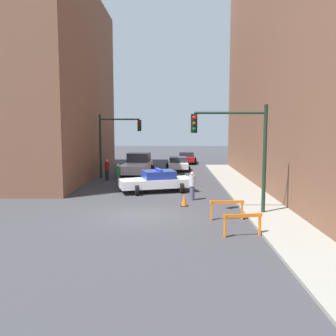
% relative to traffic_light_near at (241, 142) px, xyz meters
% --- Properties ---
extents(ground_plane, '(120.00, 120.00, 0.00)m').
position_rel_traffic_light_near_xyz_m(ground_plane, '(-4.73, -0.21, -3.53)').
color(ground_plane, '#38383D').
extents(sidewalk_right, '(2.40, 44.00, 0.12)m').
position_rel_traffic_light_near_xyz_m(sidewalk_right, '(1.47, -0.21, -3.47)').
color(sidewalk_right, gray).
rests_on(sidewalk_right, ground_plane).
extents(building_corner_left, '(14.00, 20.00, 15.54)m').
position_rel_traffic_light_near_xyz_m(building_corner_left, '(-16.73, 13.79, 4.24)').
color(building_corner_left, brown).
rests_on(building_corner_left, ground_plane).
extents(traffic_light_near, '(3.64, 0.35, 5.20)m').
position_rel_traffic_light_near_xyz_m(traffic_light_near, '(0.00, 0.00, 0.00)').
color(traffic_light_near, black).
rests_on(traffic_light_near, sidewalk_right).
extents(traffic_light_far, '(3.44, 0.35, 5.20)m').
position_rel_traffic_light_near_xyz_m(traffic_light_far, '(-8.03, 12.47, -0.13)').
color(traffic_light_far, black).
rests_on(traffic_light_far, ground_plane).
extents(police_car, '(5.03, 3.17, 1.52)m').
position_rel_traffic_light_near_xyz_m(police_car, '(-4.28, 6.13, -2.81)').
color(police_car, white).
rests_on(police_car, ground_plane).
extents(white_truck, '(2.99, 5.57, 1.90)m').
position_rel_traffic_light_near_xyz_m(white_truck, '(-6.30, 14.10, -2.62)').
color(white_truck, silver).
rests_on(white_truck, ground_plane).
extents(parked_car_near, '(2.33, 4.33, 1.31)m').
position_rel_traffic_light_near_xyz_m(parked_car_near, '(-2.73, 17.75, -2.86)').
color(parked_car_near, silver).
rests_on(parked_car_near, ground_plane).
extents(parked_car_mid, '(2.42, 4.38, 1.31)m').
position_rel_traffic_light_near_xyz_m(parked_car_mid, '(-1.64, 24.42, -2.86)').
color(parked_car_mid, maroon).
rests_on(parked_car_mid, ground_plane).
extents(pedestrian_crossing, '(0.37, 0.37, 1.66)m').
position_rel_traffic_light_near_xyz_m(pedestrian_crossing, '(-7.06, 7.95, -2.67)').
color(pedestrian_crossing, '#474C66').
rests_on(pedestrian_crossing, ground_plane).
extents(pedestrian_corner, '(0.42, 0.42, 1.66)m').
position_rel_traffic_light_near_xyz_m(pedestrian_corner, '(-8.39, 11.15, -2.67)').
color(pedestrian_corner, black).
rests_on(pedestrian_corner, ground_plane).
extents(pedestrian_sidewalk, '(0.39, 0.39, 1.66)m').
position_rel_traffic_light_near_xyz_m(pedestrian_sidewalk, '(-2.11, 3.47, -2.67)').
color(pedestrian_sidewalk, '#474C66').
rests_on(pedestrian_sidewalk, ground_plane).
extents(barrier_front, '(1.58, 0.43, 0.90)m').
position_rel_traffic_light_near_xyz_m(barrier_front, '(-0.51, -3.63, -2.91)').
color(barrier_front, orange).
rests_on(barrier_front, ground_plane).
extents(barrier_mid, '(1.60, 0.29, 0.90)m').
position_rel_traffic_light_near_xyz_m(barrier_mid, '(-0.75, -1.05, -2.91)').
color(barrier_mid, orange).
rests_on(barrier_mid, ground_plane).
extents(traffic_cone, '(0.36, 0.36, 0.66)m').
position_rel_traffic_light_near_xyz_m(traffic_cone, '(-2.62, 1.82, -3.21)').
color(traffic_cone, black).
rests_on(traffic_cone, ground_plane).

